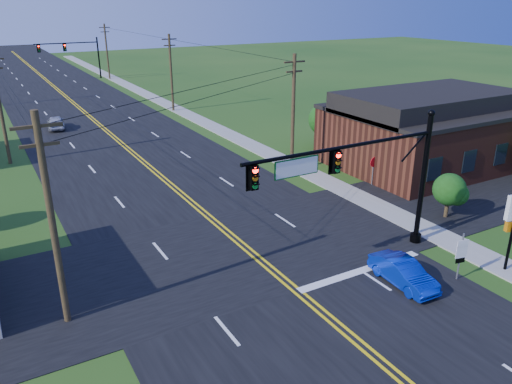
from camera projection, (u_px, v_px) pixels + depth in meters
road_main at (88, 116)px, 57.86m from camera, size 16.00×220.00×0.04m
road_cross at (243, 249)px, 27.09m from camera, size 70.00×10.00×0.04m
sidewalk at (206, 123)px, 54.62m from camera, size 2.00×160.00×0.08m
signal_mast_main at (360, 175)px, 24.16m from camera, size 11.30×0.60×7.48m
signal_mast_far at (71, 52)px, 82.56m from camera, size 10.98×0.60×7.48m
brick_building at (425, 136)px, 40.37m from camera, size 14.20×11.20×4.70m
utility_pole_left_a at (52, 219)px, 19.38m from camera, size 1.80×0.28×9.00m
utility_pole_left_b at (0, 107)px, 39.62m from camera, size 1.80×0.28×9.00m
utility_pole_right_a at (293, 111)px, 38.03m from camera, size 1.80×0.28×9.00m
utility_pole_right_b at (171, 71)px, 59.08m from camera, size 1.80×0.28×9.00m
utility_pole_right_c at (107, 51)px, 83.37m from camera, size 1.80×0.28×9.00m
tree_right_back at (325, 119)px, 44.91m from camera, size 3.00×3.00×4.10m
shrub_corner at (449, 190)px, 30.43m from camera, size 2.00×2.00×2.86m
blue_car at (403, 273)px, 23.54m from camera, size 1.49×3.79×1.23m
distant_car at (56, 123)px, 52.00m from camera, size 2.07×4.17×1.36m
route_sign at (461, 253)px, 23.64m from camera, size 0.61×0.16×2.47m
stop_sign at (374, 165)px, 35.90m from camera, size 0.77×0.14×2.17m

